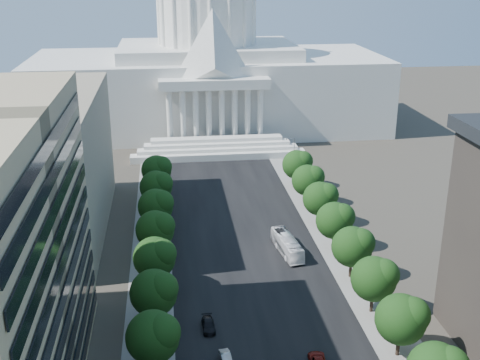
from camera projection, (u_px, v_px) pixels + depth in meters
name	position (u px, v px, depth m)	size (l,w,h in m)	color
road_asphalt	(242.00, 240.00, 127.07)	(30.00, 260.00, 0.01)	black
sidewalk_left	(152.00, 245.00, 124.88)	(8.00, 260.00, 0.02)	gray
sidewalk_right	(330.00, 235.00, 129.27)	(8.00, 260.00, 0.02)	gray
capitol	(208.00, 70.00, 208.77)	(120.00, 56.00, 73.00)	white
office_block_left_far	(9.00, 167.00, 125.74)	(38.00, 52.00, 30.00)	gray
tree_l_d	(155.00, 336.00, 83.47)	(7.79, 7.60, 9.97)	#33261C
tree_l_e	(156.00, 292.00, 94.66)	(7.79, 7.60, 9.97)	#33261C
tree_l_f	(156.00, 257.00, 105.86)	(7.79, 7.60, 9.97)	#33261C
tree_l_g	(157.00, 229.00, 117.05)	(7.79, 7.60, 9.97)	#33261C
tree_l_h	(157.00, 205.00, 128.25)	(7.79, 7.60, 9.97)	#33261C
tree_l_i	(157.00, 186.00, 139.44)	(7.79, 7.60, 9.97)	#33261C
tree_l_j	(158.00, 169.00, 150.64)	(7.79, 7.60, 9.97)	#33261C
tree_r_d	(404.00, 318.00, 87.63)	(7.79, 7.60, 9.97)	#33261C
tree_r_e	(376.00, 278.00, 98.82)	(7.79, 7.60, 9.97)	#33261C
tree_r_f	(354.00, 246.00, 110.02)	(7.79, 7.60, 9.97)	#33261C
tree_r_g	(336.00, 219.00, 121.21)	(7.79, 7.60, 9.97)	#33261C
tree_r_h	(322.00, 198.00, 132.41)	(7.79, 7.60, 9.97)	#33261C
tree_r_i	(309.00, 179.00, 143.60)	(7.79, 7.60, 9.97)	#33261C
tree_r_j	(298.00, 164.00, 154.80)	(7.79, 7.60, 9.97)	#33261C
streetlight_c	(385.00, 280.00, 99.40)	(2.61, 0.44, 9.00)	gray
streetlight_d	(342.00, 220.00, 122.72)	(2.61, 0.44, 9.00)	gray
streetlight_e	(313.00, 179.00, 146.04)	(2.61, 0.44, 9.00)	gray
streetlight_f	(292.00, 149.00, 169.37)	(2.61, 0.44, 9.00)	gray
car_silver	(226.00, 358.00, 87.99)	(1.44, 4.12, 1.36)	#B2B5BA
car_dark_b	(208.00, 325.00, 96.00)	(2.00, 4.91, 1.42)	black
city_bus	(287.00, 245.00, 120.86)	(3.00, 12.82, 3.57)	silver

